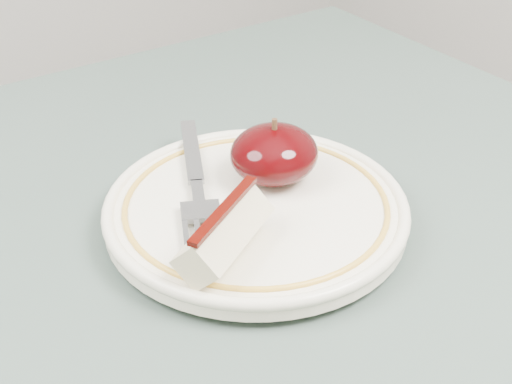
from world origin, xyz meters
TOP-DOWN VIEW (x-y plane):
  - plate at (0.10, 0.11)m, footprint 0.22×0.22m
  - apple_half at (0.13, 0.13)m, footprint 0.07×0.06m
  - apple_wedge at (0.05, 0.07)m, footprint 0.09×0.07m
  - fork at (0.08, 0.15)m, footprint 0.10×0.17m

SIDE VIEW (x-z plane):
  - plate at x=0.10m, z-range 0.75..0.77m
  - fork at x=0.08m, z-range 0.77..0.78m
  - apple_wedge at x=0.05m, z-range 0.77..0.80m
  - apple_half at x=0.13m, z-range 0.76..0.81m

